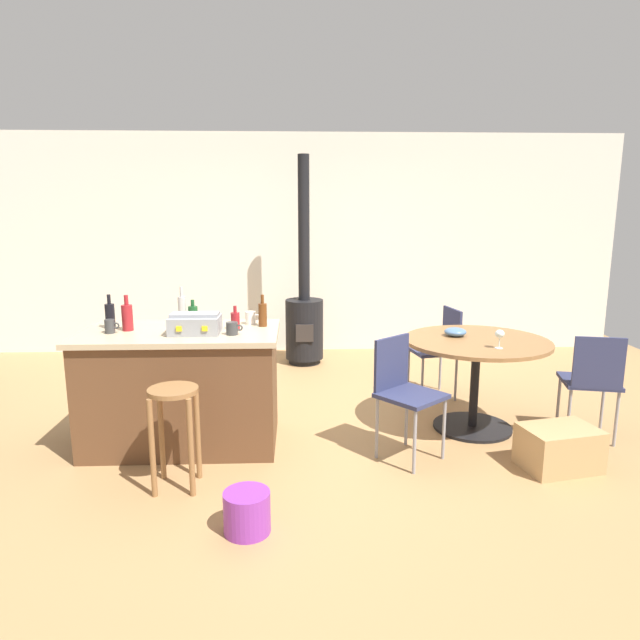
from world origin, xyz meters
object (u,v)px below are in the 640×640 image
Objects in this scene: cup_1 at (251,318)px; cardboard_box at (559,448)px; dining_table at (476,360)px; cup_2 at (110,326)px; wood_stove at (304,315)px; folding_chair_far at (404,387)px; wine_glass at (500,335)px; folding_chair_left at (592,378)px; kitchen_island at (182,387)px; bottle_3 at (235,320)px; bottle_2 at (182,309)px; bottle_4 at (110,315)px; wooden_stool at (174,417)px; bottle_0 at (127,317)px; plastic_bucket at (247,512)px; cup_0 at (232,328)px; toolbox at (195,324)px; bottle_5 at (263,314)px; folding_chair_near at (440,345)px; bottle_1 at (193,314)px; serving_bowl at (455,332)px.

cup_1 reaches higher than cardboard_box.
cup_2 is (-2.81, -0.26, 0.36)m from dining_table.
wood_stove reaches higher than dining_table.
wine_glass reaches higher than folding_chair_far.
folding_chair_left is 0.84m from wine_glass.
bottle_3 reaches higher than kitchen_island.
wine_glass is at bearing -2.35° from kitchen_island.
bottle_2 is (-1.68, 0.58, 0.48)m from folding_chair_far.
bottle_4 reaches higher than cup_1.
bottle_4 is at bearing 128.12° from wooden_stool.
plastic_bucket is (0.98, -1.26, -0.88)m from bottle_0.
folding_chair_left is 7.10× the size of cup_0.
toolbox is 0.53m from bottle_5.
wine_glass reaches higher than plastic_bucket.
wine_glass is (0.16, -1.11, 0.36)m from folding_chair_near.
bottle_5 is at bearing 89.15° from plastic_bucket.
cup_2 is (-3.64, 0.01, 0.44)m from folding_chair_left.
folding_chair_far is 3.55× the size of bottle_5.
wood_stove is 2.21m from bottle_1.
dining_table is 6.12× the size of bottle_1.
serving_bowl is (-0.14, 0.13, 0.21)m from dining_table.
cup_2 is 0.60× the size of serving_bowl.
bottle_0 is at bearing -173.25° from serving_bowl.
bottle_3 is at bearing -174.86° from dining_table.
bottle_4 is at bearing -161.80° from folding_chair_near.
serving_bowl is (1.77, 0.30, -0.17)m from bottle_3.
folding_chair_far is 1.47m from plastic_bucket.
serving_bowl reaches higher than dining_table.
wine_glass is at bearing -3.88° from bottle_4.
kitchen_island is 2.77m from cardboard_box.
serving_bowl is at bearing 157.83° from folding_chair_left.
cup_2 is 3.32m from cardboard_box.
bottle_0 is 1.09× the size of bottle_5.
bottle_5 reaches higher than folding_chair_near.
toolbox is 1.98× the size of bottle_3.
wooden_stool is at bearing -168.30° from folding_chair_left.
kitchen_island is 7.77× the size of bottle_1.
toolbox is at bearing 168.60° from cup_0.
wood_stove is 13.23× the size of serving_bowl.
bottle_1 is at bearing 29.82° from bottle_0.
bottle_1 is 1.32× the size of wine_glass.
cup_0 is (-1.83, -1.17, 0.43)m from folding_chair_near.
serving_bowl is (2.04, 0.42, -0.17)m from toolbox.
wood_stove reaches higher than cardboard_box.
bottle_4 is 0.99× the size of plastic_bucket.
bottle_5 is (0.20, 0.11, 0.03)m from bottle_3.
cup_2 is (-0.90, 0.09, 0.00)m from cup_0.
cup_1 is 1.10× the size of cup_2.
folding_chair_near is at bearing 32.57° from cup_0.
serving_bowl is at bearing 4.70° from bottle_4.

